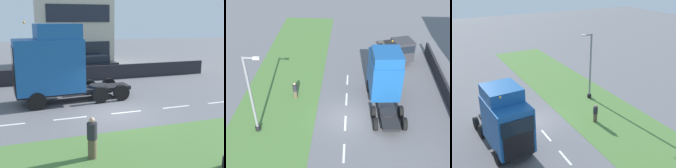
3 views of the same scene
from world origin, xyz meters
TOP-DOWN VIEW (x-y plane):
  - ground_plane at (0.00, 0.00)m, footprint 120.00×120.00m
  - grass_verge at (-6.00, 0.00)m, footprint 7.00×44.00m
  - lane_markings at (0.00, -0.70)m, footprint 0.16×14.60m
  - boundary_wall at (9.00, 0.00)m, footprint 0.25×24.00m
  - building_block at (16.87, -0.66)m, footprint 9.04×7.07m
  - lorry_cab at (3.24, 2.93)m, footprint 2.99×7.49m
  - parked_car at (10.69, -1.67)m, footprint 2.08×4.41m
  - pedestrian at (-4.65, 2.48)m, footprint 0.39×0.39m

SIDE VIEW (x-z plane):
  - ground_plane at x=0.00m, z-range 0.00..0.00m
  - lane_markings at x=0.00m, z-range 0.00..0.00m
  - grass_verge at x=-6.00m, z-range 0.00..0.01m
  - boundary_wall at x=9.00m, z-range 0.00..1.27m
  - pedestrian at x=-4.65m, z-range -0.02..1.61m
  - parked_car at x=10.69m, z-range -0.02..1.91m
  - lorry_cab at x=3.24m, z-range -0.06..4.98m
  - building_block at x=16.87m, z-range -0.54..12.35m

